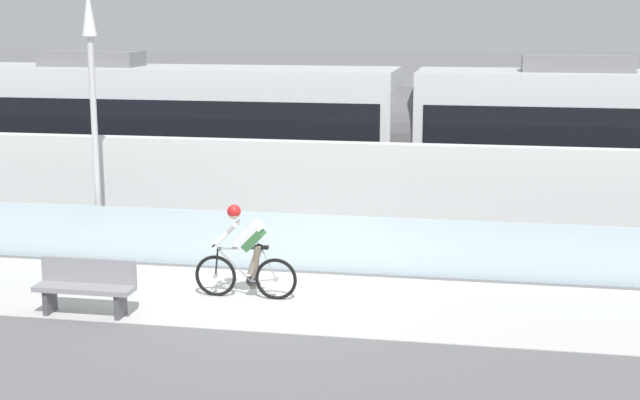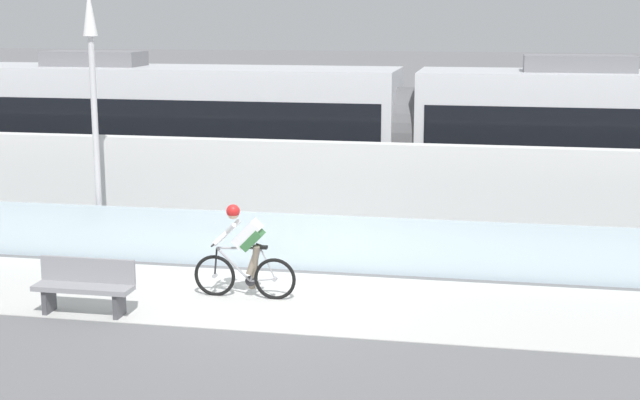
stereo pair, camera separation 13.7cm
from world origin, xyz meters
The scene contains 10 objects.
ground_plane centered at (0.00, 0.00, 0.00)m, with size 200.00×200.00×0.00m, color slate.
bike_path_deck centered at (0.00, 0.00, 0.01)m, with size 32.00×3.20×0.01m, color silver.
glass_parapet centered at (0.00, 1.85, 0.54)m, with size 32.00×0.05×1.07m, color silver.
concrete_barrier_wall centered at (0.00, 3.65, 1.09)m, with size 32.00×0.36×2.18m, color silver.
tram_rail_near centered at (0.00, 6.13, 0.00)m, with size 32.00×0.08×0.01m, color #595654.
tram_rail_far centered at (0.00, 7.57, 0.00)m, with size 32.00×0.08×0.01m, color #595654.
tram centered at (1.64, 6.85, 1.89)m, with size 22.56×2.54×3.81m.
cyclist_on_bike centered at (-0.40, 0.00, 0.78)m, with size 1.77×0.58×1.61m.
lamp_post_antenna centered at (-3.96, 2.15, 3.29)m, with size 0.28×0.28×5.20m.
bench centered at (-2.68, -1.29, 0.48)m, with size 1.60×0.45×0.89m.
Camera 2 is at (3.65, -14.29, 4.74)m, focal length 51.27 mm.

